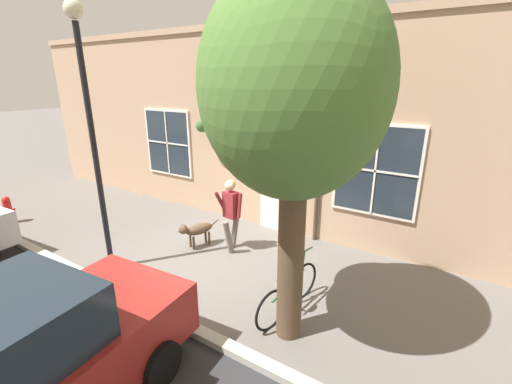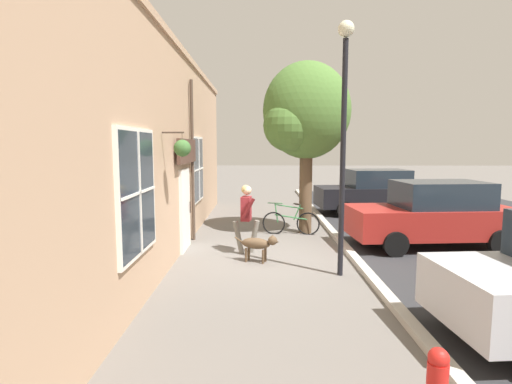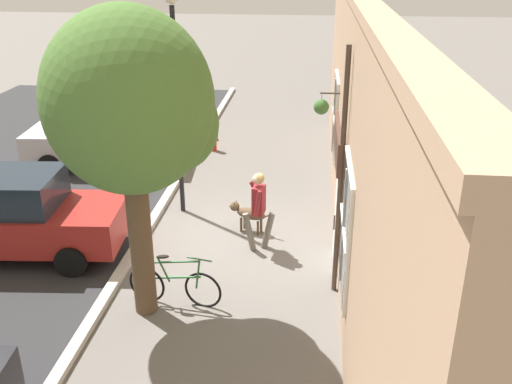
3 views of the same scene
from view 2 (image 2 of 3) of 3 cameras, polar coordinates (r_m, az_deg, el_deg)
ground_plane at (r=9.80m, az=1.91°, el=-9.25°), size 90.00×90.00×0.00m
curb_and_road at (r=11.54m, az=32.66°, el=-7.79°), size 10.10×28.00×0.12m
storefront_facade at (r=9.66m, az=-12.12°, el=5.82°), size 0.95×18.00×5.14m
pedestrian_walking at (r=9.93m, az=-1.40°, el=-2.91°), size 0.70×0.60×1.72m
dog_on_leash at (r=9.26m, az=0.36°, el=-7.38°), size 1.06×0.50×0.67m
street_tree_by_curb at (r=12.22m, az=6.86°, el=10.95°), size 2.63×2.37×5.18m
leaning_bicycle at (r=12.19m, az=4.99°, el=-4.28°), size 1.73×0.29×1.00m
parked_car_mid_block at (r=11.58m, az=24.05°, el=-2.91°), size 4.42×2.19×1.75m
parked_car_far_end at (r=16.43m, az=16.42°, el=0.06°), size 4.42×2.19×1.75m
street_lamp at (r=8.28m, az=12.45°, el=10.83°), size 0.32×0.32×5.10m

